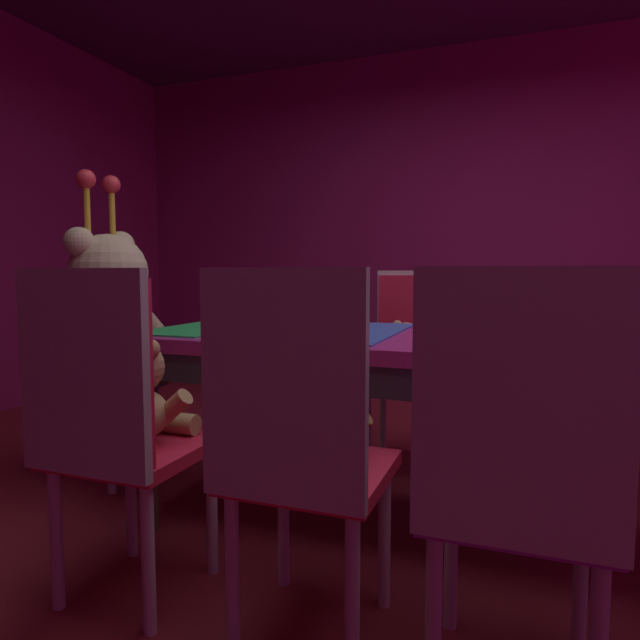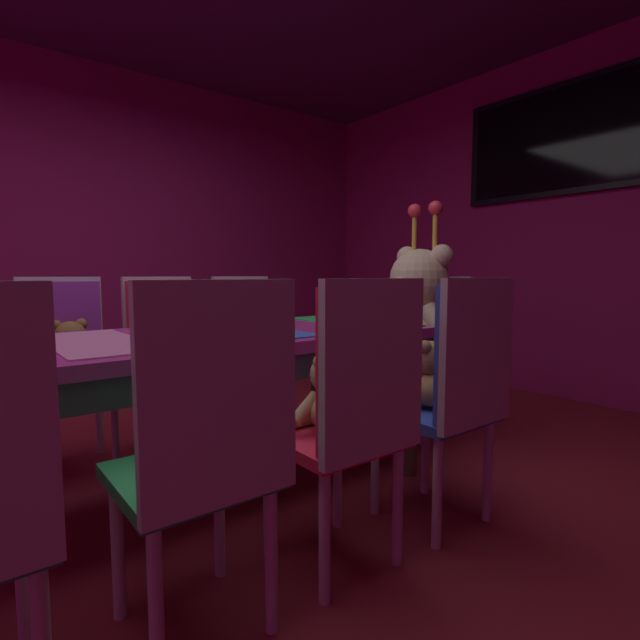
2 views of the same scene
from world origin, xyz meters
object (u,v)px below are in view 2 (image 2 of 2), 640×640
object	(u,v)px
teddy_left_1	(71,355)
teddy_left_3	(259,338)
chair_right_1	(209,432)
chair_right_3	(459,380)
king_teddy_bear	(417,312)
throne_chair	(435,338)
teddy_right_2	(329,398)
chair_left_1	(65,351)
banquet_table	(178,357)
teddy_right_3	(429,378)
teddy_left_2	(173,348)
chair_right_2	(357,400)
chair_left_3	(247,335)
chair_left_2	(164,343)
wall_tv	(555,141)

from	to	relation	value
teddy_left_1	teddy_left_3	xyz separation A→B (m)	(0.01, 1.08, 0.00)
chair_right_1	chair_right_3	size ratio (longest dim) A/B	1.00
teddy_left_1	king_teddy_bear	world-z (taller)	king_teddy_bear
chair_right_3	throne_chair	distance (m)	1.24
teddy_right_2	throne_chair	xyz separation A→B (m)	(-0.68, 1.42, 0.02)
chair_left_1	teddy_right_2	xyz separation A→B (m)	(1.53, 0.54, -0.02)
banquet_table	chair_right_3	bearing A→B (deg)	42.50
teddy_left_3	teddy_right_3	xyz separation A→B (m)	(1.39, -0.03, -0.02)
banquet_table	teddy_left_2	world-z (taller)	teddy_left_2
banquet_table	chair_left_1	bearing A→B (deg)	-162.07
chair_right_2	chair_right_3	world-z (taller)	same
teddy_left_2	throne_chair	world-z (taller)	throne_chair
chair_left_3	teddy_right_3	size ratio (longest dim) A/B	3.33
banquet_table	chair_left_2	xyz separation A→B (m)	(-0.82, 0.24, -0.06)
chair_right_1	wall_tv	distance (m)	3.75
chair_left_2	king_teddy_bear	xyz separation A→B (m)	(0.82, 1.27, 0.17)
chair_left_3	throne_chair	size ratio (longest dim) A/B	1.00
throne_chair	teddy_left_2	bearing A→B (deg)	-25.20
chair_right_1	throne_chair	size ratio (longest dim) A/B	1.00
chair_left_3	teddy_right_3	bearing A→B (deg)	-1.16
king_teddy_bear	wall_tv	xyz separation A→B (m)	(-0.00, 1.60, 1.28)
teddy_right_3	throne_chair	bearing A→B (deg)	-52.62
chair_left_3	wall_tv	size ratio (longest dim) A/B	0.66
chair_right_1	throne_chair	distance (m)	2.10
teddy_left_1	chair_right_3	xyz separation A→B (m)	(1.55, 1.05, 0.00)
banquet_table	teddy_right_2	world-z (taller)	banquet_table
chair_right_3	teddy_left_1	bearing A→B (deg)	34.03
chair_left_2	chair_right_2	world-z (taller)	same
chair_right_3	chair_right_2	bearing A→B (deg)	87.84
chair_left_1	teddy_left_3	distance (m)	1.09
chair_left_1	teddy_left_2	world-z (taller)	chair_left_1
chair_left_1	throne_chair	distance (m)	2.14
teddy_right_2	wall_tv	bearing A→B (deg)	-76.59
wall_tv	chair_right_2	bearing A→B (deg)	-73.90
teddy_left_1	throne_chair	size ratio (longest dim) A/B	0.34
chair_left_1	chair_left_3	bearing A→B (deg)	89.35
teddy_left_1	chair_left_1	bearing A→B (deg)	180.00
teddy_right_2	teddy_left_1	bearing A→B (deg)	21.23
chair_left_2	king_teddy_bear	size ratio (longest dim) A/B	1.01
teddy_right_3	chair_right_2	bearing A→B (deg)	103.75
teddy_left_1	chair_right_3	world-z (taller)	chair_right_3
chair_left_1	teddy_left_1	size ratio (longest dim) A/B	2.96
banquet_table	teddy_left_3	distance (m)	1.06
chair_left_1	chair_left_3	xyz separation A→B (m)	(0.01, 1.08, 0.00)
throne_chair	teddy_left_1	bearing A→B (deg)	-19.92
teddy_left_3	wall_tv	xyz separation A→B (m)	(0.70, 2.31, 1.45)
teddy_left_2	chair_right_1	world-z (taller)	chair_right_1
teddy_left_3	king_teddy_bear	distance (m)	1.01
chair_right_2	wall_tv	size ratio (longest dim) A/B	0.66
king_teddy_bear	teddy_left_3	bearing A→B (deg)	-44.59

